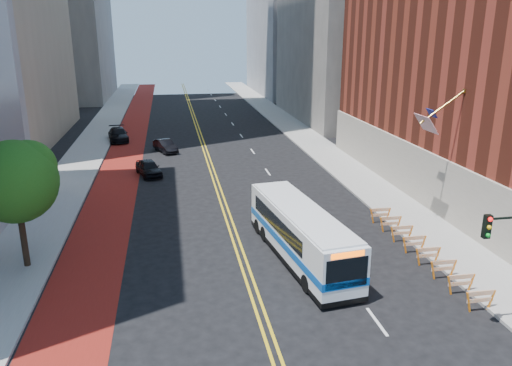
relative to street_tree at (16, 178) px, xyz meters
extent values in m
plane|color=black|center=(11.24, -6.04, -4.91)|extent=(160.00, 160.00, 0.00)
cube|color=gray|center=(-0.76, 23.96, -4.84)|extent=(4.00, 140.00, 0.15)
cube|color=gray|center=(23.24, 23.96, -4.84)|extent=(4.00, 140.00, 0.15)
cube|color=maroon|center=(3.14, 23.96, -4.91)|extent=(3.60, 140.00, 0.01)
cube|color=gold|center=(11.06, 23.96, -4.91)|extent=(0.14, 140.00, 0.01)
cube|color=gold|center=(11.42, 23.96, -4.91)|extent=(0.14, 140.00, 0.01)
cube|color=silver|center=(16.04, -8.04, -4.90)|extent=(0.14, 2.20, 0.01)
cube|color=silver|center=(16.04, -0.04, -4.90)|extent=(0.14, 2.20, 0.01)
cube|color=silver|center=(16.04, 7.96, -4.90)|extent=(0.14, 2.20, 0.01)
cube|color=silver|center=(16.04, 15.96, -4.90)|extent=(0.14, 2.20, 0.01)
cube|color=silver|center=(16.04, 23.96, -4.90)|extent=(0.14, 2.20, 0.01)
cube|color=silver|center=(16.04, 31.96, -4.90)|extent=(0.14, 2.20, 0.01)
cube|color=silver|center=(16.04, 39.96, -4.90)|extent=(0.14, 2.20, 0.01)
cube|color=silver|center=(16.04, 47.96, -4.90)|extent=(0.14, 2.20, 0.01)
cube|color=silver|center=(16.04, 55.96, -4.90)|extent=(0.14, 2.20, 0.01)
cube|color=silver|center=(16.04, 63.96, -4.90)|extent=(0.14, 2.20, 0.01)
cube|color=silver|center=(16.04, 71.96, -4.90)|extent=(0.14, 2.20, 0.01)
cube|color=silver|center=(16.04, 79.96, -4.90)|extent=(0.14, 2.20, 0.01)
cube|color=#9E9384|center=(25.29, 5.96, -2.91)|extent=(0.50, 36.00, 4.00)
cube|color=black|center=(25.39, -0.04, -3.81)|extent=(0.35, 2.80, 2.20)
cube|color=black|center=(25.39, 6.96, -3.81)|extent=(0.35, 2.80, 2.20)
cube|color=black|center=(25.39, 13.96, -3.81)|extent=(0.35, 2.80, 2.20)
cube|color=#A57F33|center=(25.29, 1.96, 3.59)|extent=(0.25, 0.25, 0.25)
cylinder|color=#A57F33|center=(23.94, 1.96, 2.69)|extent=(2.85, 0.12, 2.05)
cube|color=#B21419|center=(22.94, 1.96, 1.69)|extent=(0.75, 1.90, 1.05)
cube|color=navy|center=(23.49, 2.41, 2.24)|extent=(0.39, 0.85, 0.52)
cube|color=orange|center=(20.29, -8.04, -4.41)|extent=(0.32, 0.06, 0.99)
cube|color=orange|center=(21.39, -8.04, -4.41)|extent=(0.32, 0.06, 0.99)
cube|color=orange|center=(20.84, -8.04, -4.01)|extent=(1.25, 0.05, 0.22)
cube|color=orange|center=(20.84, -8.04, -4.36)|extent=(1.25, 0.05, 0.18)
cube|color=orange|center=(20.29, -6.49, -4.41)|extent=(0.32, 0.06, 0.99)
cube|color=orange|center=(21.39, -6.49, -4.41)|extent=(0.32, 0.06, 0.99)
cube|color=orange|center=(20.84, -6.49, -4.01)|extent=(1.25, 0.05, 0.22)
cube|color=orange|center=(20.84, -6.49, -4.36)|extent=(1.25, 0.05, 0.18)
cube|color=orange|center=(20.29, -4.94, -4.41)|extent=(0.32, 0.06, 0.99)
cube|color=orange|center=(21.39, -4.94, -4.41)|extent=(0.32, 0.06, 0.99)
cube|color=orange|center=(20.84, -4.94, -4.01)|extent=(1.25, 0.05, 0.22)
cube|color=orange|center=(20.84, -4.94, -4.36)|extent=(1.25, 0.05, 0.18)
cube|color=orange|center=(20.29, -3.39, -4.41)|extent=(0.32, 0.06, 0.99)
cube|color=orange|center=(21.39, -3.39, -4.41)|extent=(0.32, 0.06, 0.99)
cube|color=orange|center=(20.84, -3.39, -4.01)|extent=(1.25, 0.05, 0.22)
cube|color=orange|center=(20.84, -3.39, -4.36)|extent=(1.25, 0.05, 0.18)
cube|color=orange|center=(20.29, -1.84, -4.41)|extent=(0.32, 0.06, 0.99)
cube|color=orange|center=(21.39, -1.84, -4.41)|extent=(0.32, 0.06, 0.99)
cube|color=orange|center=(20.84, -1.84, -4.01)|extent=(1.25, 0.05, 0.22)
cube|color=orange|center=(20.84, -1.84, -4.36)|extent=(1.25, 0.05, 0.18)
cube|color=orange|center=(20.29, -0.29, -4.41)|extent=(0.32, 0.06, 0.99)
cube|color=orange|center=(21.39, -0.29, -4.41)|extent=(0.32, 0.06, 0.99)
cube|color=orange|center=(20.84, -0.29, -4.01)|extent=(1.25, 0.05, 0.22)
cube|color=orange|center=(20.84, -0.29, -4.36)|extent=(1.25, 0.05, 0.18)
cube|color=orange|center=(20.29, 1.26, -4.41)|extent=(0.32, 0.06, 0.99)
cube|color=orange|center=(21.39, 1.26, -4.41)|extent=(0.32, 0.06, 0.99)
cube|color=orange|center=(20.84, 1.26, -4.01)|extent=(1.25, 0.05, 0.22)
cube|color=orange|center=(20.84, 1.26, -4.36)|extent=(1.25, 0.05, 0.18)
cube|color=orange|center=(20.29, 2.81, -4.41)|extent=(0.32, 0.06, 0.99)
cube|color=orange|center=(21.39, 2.81, -4.41)|extent=(0.32, 0.06, 0.99)
cube|color=orange|center=(20.84, 2.81, -4.01)|extent=(1.25, 0.05, 0.22)
cube|color=orange|center=(20.84, 2.81, -4.36)|extent=(1.25, 0.05, 0.18)
cylinder|color=black|center=(-0.06, -0.04, -3.16)|extent=(0.32, 0.32, 3.20)
sphere|color=#1B450E|center=(-0.06, -0.04, -0.16)|extent=(4.20, 4.20, 4.20)
sphere|color=#1B450E|center=(0.54, 0.36, 0.44)|extent=(2.80, 2.80, 2.80)
sphere|color=#1B450E|center=(-0.56, -0.34, 0.24)|extent=(2.40, 2.40, 2.40)
cylinder|color=black|center=(20.54, -9.54, 0.14)|extent=(2.00, 0.10, 0.10)
cube|color=black|center=(19.54, -9.54, -0.16)|extent=(0.28, 0.22, 0.95)
sphere|color=red|center=(19.54, -9.68, 0.19)|extent=(0.18, 0.18, 0.18)
sphere|color=yellow|center=(19.54, -9.68, -0.14)|extent=(0.18, 0.18, 0.18)
sphere|color=#0CA526|center=(19.54, -9.68, -0.47)|extent=(0.18, 0.18, 0.18)
cube|color=silver|center=(14.35, -1.55, -3.34)|extent=(3.65, 10.83, 2.52)
cube|color=#0949A4|center=(14.35, -1.55, -3.72)|extent=(3.68, 10.87, 0.40)
cube|color=black|center=(14.26, -0.85, -2.92)|extent=(3.28, 7.68, 0.84)
cube|color=black|center=(15.03, -6.79, -3.14)|extent=(2.02, 0.35, 1.42)
cube|color=black|center=(13.67, 3.69, -2.96)|extent=(1.84, 0.32, 0.89)
cube|color=#FF5905|center=(15.03, -6.80, -2.25)|extent=(1.61, 0.28, 0.27)
cube|color=silver|center=(14.35, -1.55, -2.03)|extent=(3.46, 10.29, 0.11)
cube|color=black|center=(14.35, -1.55, -4.60)|extent=(3.67, 10.86, 0.27)
cylinder|color=black|center=(13.75, -5.06, -4.47)|extent=(0.38, 0.91, 0.89)
cylinder|color=black|center=(15.82, -4.79, -4.47)|extent=(0.38, 0.91, 0.89)
cylinder|color=black|center=(12.93, 1.27, -4.47)|extent=(0.38, 0.91, 0.89)
cylinder|color=black|center=(15.00, 1.53, -4.47)|extent=(0.38, 0.91, 0.89)
cylinder|color=black|center=(12.77, 2.53, -4.47)|extent=(0.38, 0.91, 0.89)
cylinder|color=black|center=(14.84, 2.80, -4.47)|extent=(0.38, 0.91, 0.89)
imported|color=black|center=(5.75, 16.68, -4.23)|extent=(2.69, 4.26, 1.35)
imported|color=black|center=(7.18, 25.26, -4.27)|extent=(2.68, 4.10, 1.28)
imported|color=black|center=(1.94, 31.63, -4.18)|extent=(2.79, 5.28, 1.46)
camera|label=1|loc=(7.67, -25.59, 7.08)|focal=35.00mm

